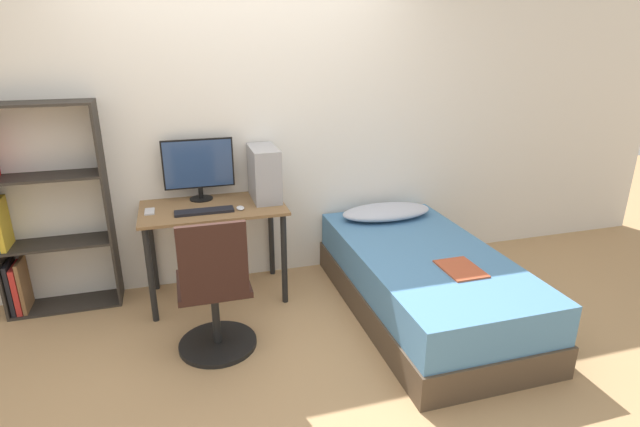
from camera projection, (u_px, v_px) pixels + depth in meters
name	position (u px, v px, depth m)	size (l,w,h in m)	color
ground_plane	(286.00, 365.00, 3.11)	(14.00, 14.00, 0.00)	tan
wall_back	(244.00, 128.00, 3.89)	(8.00, 0.05, 2.50)	silver
desk	(214.00, 221.00, 3.73)	(1.05, 0.60, 0.74)	brown
bookshelf	(34.00, 220.00, 3.52)	(0.77, 0.27, 1.52)	#2D2823
office_chair	(215.00, 300.00, 3.13)	(0.51, 0.51, 0.94)	black
bed	(423.00, 282.00, 3.64)	(1.01, 1.93, 0.49)	#4C3D2D
pillow	(386.00, 212.00, 4.17)	(0.77, 0.36, 0.11)	#B2B7C6
magazine	(461.00, 269.00, 3.27)	(0.24, 0.32, 0.01)	#B24C2D
monitor	(199.00, 166.00, 3.77)	(0.53, 0.18, 0.47)	black
keyboard	(204.00, 211.00, 3.56)	(0.42, 0.11, 0.02)	black
pc_tower	(264.00, 173.00, 3.80)	(0.20, 0.40, 0.40)	#99999E
mouse	(240.00, 208.00, 3.63)	(0.06, 0.09, 0.02)	silver
phone	(150.00, 211.00, 3.57)	(0.07, 0.14, 0.01)	#B7B7BC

